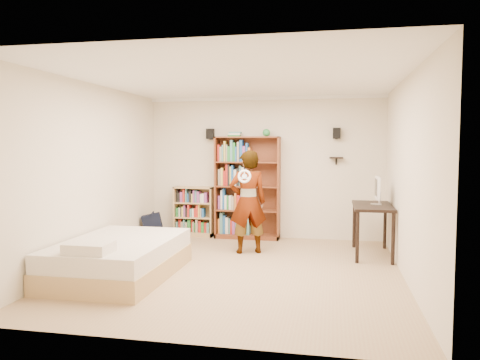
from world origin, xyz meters
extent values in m
cube|color=tan|center=(0.00, 0.00, 0.00)|extent=(4.50, 5.00, 0.01)
cube|color=beige|center=(0.00, 2.50, 1.35)|extent=(4.50, 0.02, 2.70)
cube|color=beige|center=(0.00, -2.50, 1.35)|extent=(4.50, 0.02, 2.70)
cube|color=beige|center=(-2.25, 0.00, 1.35)|extent=(0.02, 5.00, 2.70)
cube|color=beige|center=(2.25, 0.00, 1.35)|extent=(0.02, 5.00, 2.70)
cube|color=white|center=(0.00, 0.00, 2.70)|extent=(4.50, 5.00, 0.02)
cube|color=white|center=(0.00, 2.47, 2.67)|extent=(4.50, 0.06, 0.06)
cube|color=white|center=(0.00, -2.47, 2.67)|extent=(4.50, 0.06, 0.06)
cube|color=white|center=(-2.22, 0.00, 2.67)|extent=(0.06, 5.00, 0.06)
cube|color=white|center=(2.22, 0.00, 2.67)|extent=(0.06, 5.00, 0.06)
cube|color=black|center=(-1.05, 2.40, 2.00)|extent=(0.14, 0.12, 0.20)
cube|color=black|center=(1.35, 2.40, 2.00)|extent=(0.14, 0.12, 0.20)
cube|color=black|center=(1.35, 2.41, 1.55)|extent=(0.25, 0.16, 0.02)
imported|color=black|center=(-0.07, 1.13, 0.85)|extent=(0.73, 0.60, 1.70)
torus|color=white|center=(-0.07, 0.81, 1.29)|extent=(0.22, 0.08, 0.22)
camera|label=1|loc=(1.29, -6.40, 1.78)|focal=35.00mm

